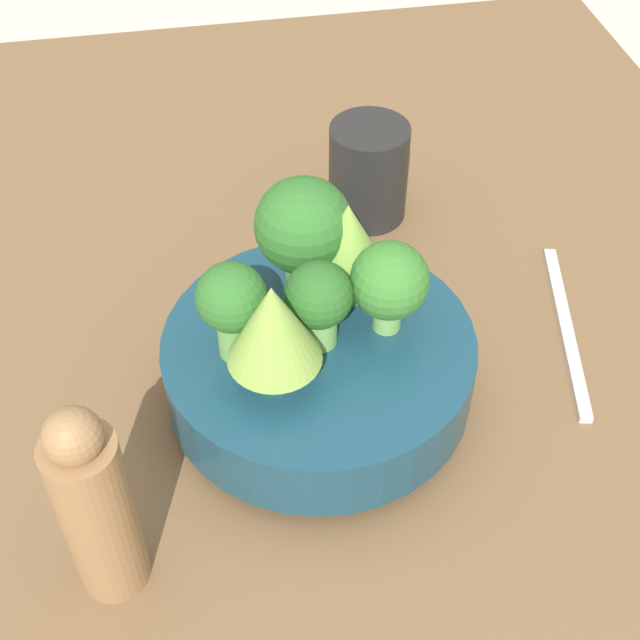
{
  "coord_description": "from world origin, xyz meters",
  "views": [
    {
      "loc": [
        -0.44,
        0.08,
        0.56
      ],
      "look_at": [
        -0.02,
        -0.0,
        0.13
      ],
      "focal_mm": 50.0,
      "sensor_mm": 36.0,
      "label": 1
    }
  ],
  "objects": [
    {
      "name": "ground_plane",
      "position": [
        0.0,
        0.0,
        0.0
      ],
      "size": [
        6.0,
        6.0,
        0.0
      ],
      "primitive_type": "plane",
      "color": "beige"
    },
    {
      "name": "table",
      "position": [
        0.0,
        0.0,
        0.02
      ],
      "size": [
        1.17,
        0.89,
        0.05
      ],
      "color": "brown",
      "rests_on": "ground_plane"
    },
    {
      "name": "bowl",
      "position": [
        -0.02,
        -0.0,
        0.08
      ],
      "size": [
        0.22,
        0.22,
        0.06
      ],
      "color": "navy",
      "rests_on": "table"
    },
    {
      "name": "broccoli_floret_center",
      "position": [
        -0.02,
        -0.0,
        0.15
      ],
      "size": [
        0.05,
        0.05,
        0.07
      ],
      "color": "#7AB256",
      "rests_on": "bowl"
    },
    {
      "name": "broccoli_floret_right",
      "position": [
        0.04,
        0.0,
        0.16
      ],
      "size": [
        0.07,
        0.07,
        0.09
      ],
      "color": "#609347",
      "rests_on": "bowl"
    },
    {
      "name": "romanesco_piece_far",
      "position": [
        -0.05,
        0.03,
        0.16
      ],
      "size": [
        0.06,
        0.06,
        0.09
      ],
      "color": "#6BA34C",
      "rests_on": "bowl"
    },
    {
      "name": "broccoli_floret_back",
      "position": [
        -0.02,
        0.06,
        0.16
      ],
      "size": [
        0.05,
        0.05,
        0.08
      ],
      "color": "#6BA34C",
      "rests_on": "bowl"
    },
    {
      "name": "romanesco_piece_near",
      "position": [
        0.02,
        -0.03,
        0.16
      ],
      "size": [
        0.05,
        0.05,
        0.08
      ],
      "color": "#609347",
      "rests_on": "bowl"
    },
    {
      "name": "broccoli_floret_front",
      "position": [
        -0.02,
        -0.05,
        0.15
      ],
      "size": [
        0.05,
        0.05,
        0.07
      ],
      "color": "#7AB256",
      "rests_on": "bowl"
    },
    {
      "name": "cup",
      "position": [
        0.19,
        -0.08,
        0.09
      ],
      "size": [
        0.07,
        0.07,
        0.09
      ],
      "color": "black",
      "rests_on": "table"
    },
    {
      "name": "pepper_mill",
      "position": [
        -0.14,
        0.15,
        0.12
      ],
      "size": [
        0.04,
        0.04,
        0.16
      ],
      "color": "#997047",
      "rests_on": "table"
    },
    {
      "name": "fork",
      "position": [
        0.01,
        -0.21,
        0.05
      ],
      "size": [
        0.19,
        0.05,
        0.01
      ],
      "color": "silver",
      "rests_on": "table"
    }
  ]
}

